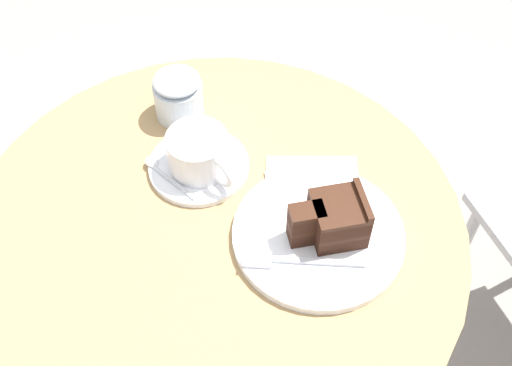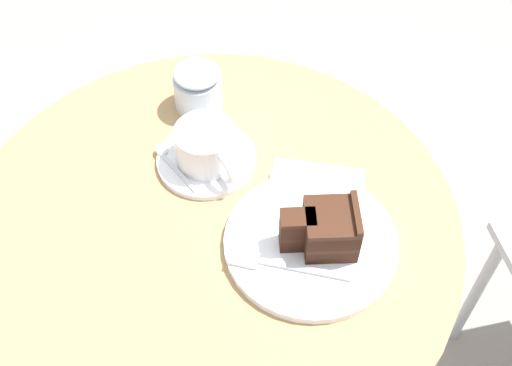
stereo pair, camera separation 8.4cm
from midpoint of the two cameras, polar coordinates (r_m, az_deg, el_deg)
cafe_table at (r=0.96m, az=-5.88°, el=-8.40°), size 0.67×0.67×0.74m
saucer at (r=0.91m, az=-7.73°, el=1.34°), size 0.14×0.14×0.01m
coffee_cup at (r=0.88m, az=-7.84°, el=2.57°), size 0.11×0.08×0.06m
teaspoon at (r=0.90m, az=-10.76°, el=0.79°), size 0.10×0.02×0.00m
cake_plate at (r=0.83m, az=2.68°, el=-4.82°), size 0.22×0.22×0.01m
cake_slice at (r=0.80m, az=3.97°, el=-3.43°), size 0.09×0.11×0.07m
fork at (r=0.80m, az=-0.06°, el=-7.08°), size 0.12×0.12×0.00m
napkin at (r=0.87m, az=2.43°, el=-1.35°), size 0.19×0.18×0.00m
sugar_pot at (r=0.96m, az=-9.43°, el=7.58°), size 0.07×0.07×0.08m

